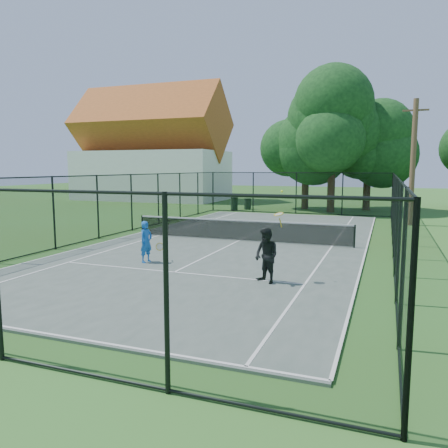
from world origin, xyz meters
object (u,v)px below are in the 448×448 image
(trash_bin_right, at_px, (248,204))
(tennis_net, at_px, (239,229))
(trash_bin_left, at_px, (234,204))
(utility_pole, at_px, (413,162))
(player_blue, at_px, (146,242))
(player_black, at_px, (266,256))

(trash_bin_right, bearing_deg, tennis_net, -74.02)
(trash_bin_left, distance_m, utility_pole, 13.76)
(tennis_net, xyz_separation_m, trash_bin_left, (-5.03, 13.80, -0.06))
(trash_bin_left, bearing_deg, utility_pole, -20.98)
(utility_pole, height_order, player_blue, utility_pole)
(player_blue, distance_m, player_black, 4.78)
(utility_pole, xyz_separation_m, player_black, (-4.44, -15.60, -2.81))
(tennis_net, distance_m, trash_bin_right, 15.44)
(trash_bin_left, relative_size, player_black, 0.39)
(player_blue, bearing_deg, tennis_net, 73.63)
(player_black, bearing_deg, trash_bin_left, 111.57)
(utility_pole, bearing_deg, player_blue, -122.20)
(trash_bin_right, relative_size, player_blue, 0.62)
(tennis_net, height_order, player_blue, player_blue)
(tennis_net, relative_size, trash_bin_right, 11.28)
(player_black, bearing_deg, tennis_net, 114.71)
(trash_bin_right, xyz_separation_m, player_black, (7.29, -21.44, 0.40))
(trash_bin_left, xyz_separation_m, player_black, (8.06, -20.39, 0.33))
(trash_bin_right, bearing_deg, utility_pole, -26.49)
(player_black, bearing_deg, trash_bin_right, 108.77)
(trash_bin_right, bearing_deg, player_black, -71.23)
(tennis_net, xyz_separation_m, trash_bin_right, (-4.25, 14.85, -0.13))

